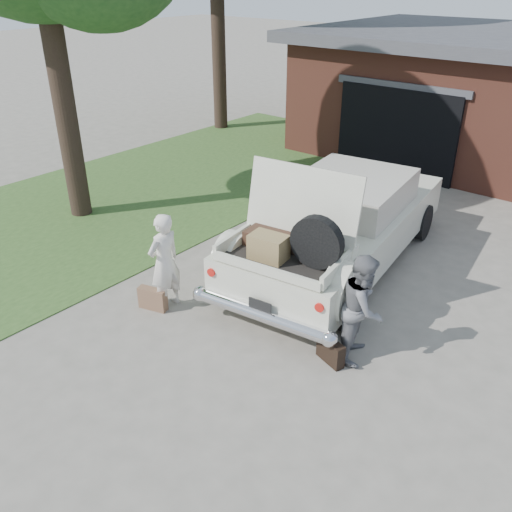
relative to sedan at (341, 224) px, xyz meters
The scene contains 7 objects.
ground 3.02m from the sedan, 90.53° to the right, with size 90.00×90.00×0.00m, color gray.
grass_strip 5.59m from the sedan, behind, with size 6.00×16.00×0.02m, color #2D4C1E.
sedan is the anchor object (origin of this frame).
woman_left 3.21m from the sedan, 114.89° to the right, with size 0.58×0.38×1.59m, color silver.
woman_right 2.61m from the sedan, 51.75° to the right, with size 0.75×0.59×1.55m, color slate.
suitcase_left 3.50m from the sedan, 115.26° to the right, with size 0.47×0.15×0.36m, color brown.
suitcase_right 2.89m from the sedan, 60.11° to the right, with size 0.45×0.14×0.35m, color black.
Camera 1 is at (4.40, -4.72, 4.77)m, focal length 38.00 mm.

